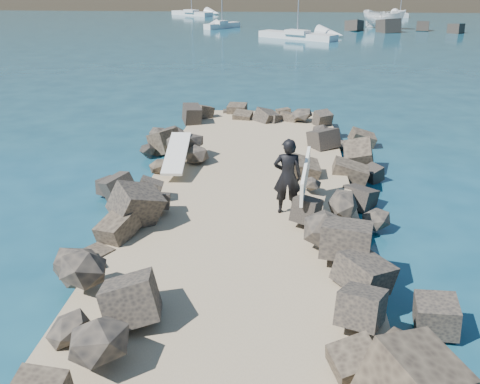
{
  "coord_description": "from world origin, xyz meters",
  "views": [
    {
      "loc": [
        1.03,
        -12.89,
        6.37
      ],
      "look_at": [
        0.0,
        -1.0,
        1.5
      ],
      "focal_mm": 40.0,
      "sensor_mm": 36.0,
      "label": 1
    }
  ],
  "objects_px": {
    "surfboard_resting": "(177,156)",
    "sailboat_b": "(222,25)",
    "surfer_with_board": "(290,176)",
    "boat_imported": "(384,19)"
  },
  "relations": [
    {
      "from": "surfer_with_board",
      "to": "boat_imported",
      "type": "bearing_deg",
      "value": 78.72
    },
    {
      "from": "surfboard_resting",
      "to": "sailboat_b",
      "type": "xyz_separation_m",
      "value": [
        -5.02,
        54.55,
        -0.69
      ]
    },
    {
      "from": "boat_imported",
      "to": "surfer_with_board",
      "type": "distance_m",
      "value": 60.44
    },
    {
      "from": "boat_imported",
      "to": "surfer_with_board",
      "type": "relative_size",
      "value": 2.48
    },
    {
      "from": "boat_imported",
      "to": "sailboat_b",
      "type": "xyz_separation_m",
      "value": [
        -20.38,
        -1.72,
        -0.84
      ]
    },
    {
      "from": "surfboard_resting",
      "to": "surfer_with_board",
      "type": "relative_size",
      "value": 1.05
    },
    {
      "from": "sailboat_b",
      "to": "surfboard_resting",
      "type": "bearing_deg",
      "value": -84.74
    },
    {
      "from": "sailboat_b",
      "to": "boat_imported",
      "type": "bearing_deg",
      "value": 4.83
    },
    {
      "from": "surfer_with_board",
      "to": "sailboat_b",
      "type": "relative_size",
      "value": 0.37
    },
    {
      "from": "surfer_with_board",
      "to": "sailboat_b",
      "type": "bearing_deg",
      "value": 98.46
    }
  ]
}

